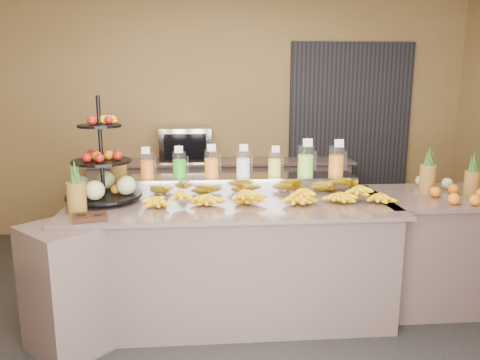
{
  "coord_description": "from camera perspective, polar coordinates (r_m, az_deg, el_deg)",
  "views": [
    {
      "loc": [
        -0.22,
        -3.18,
        1.85
      ],
      "look_at": [
        0.07,
        0.3,
        1.11
      ],
      "focal_mm": 35.0,
      "sensor_mm": 36.0,
      "label": 1
    }
  ],
  "objects": [
    {
      "name": "ground",
      "position": [
        3.69,
        -0.7,
        -18.08
      ],
      "size": [
        6.0,
        6.0,
        0.0
      ],
      "primitive_type": "plane",
      "color": "black",
      "rests_on": "ground"
    },
    {
      "name": "room_envelope",
      "position": [
        3.99,
        1.18,
        12.38
      ],
      "size": [
        6.04,
        5.02,
        2.82
      ],
      "color": "olive",
      "rests_on": "ground"
    },
    {
      "name": "buffet_counter",
      "position": [
        3.71,
        -2.8,
        -9.89
      ],
      "size": [
        2.75,
        1.25,
        0.93
      ],
      "color": "gray",
      "rests_on": "ground"
    },
    {
      "name": "right_counter",
      "position": [
        4.29,
        22.37,
        -7.71
      ],
      "size": [
        1.08,
        0.88,
        0.93
      ],
      "color": "gray",
      "rests_on": "ground"
    },
    {
      "name": "back_ledge",
      "position": [
        5.61,
        -2.29,
        -2.25
      ],
      "size": [
        3.1,
        0.55,
        0.93
      ],
      "color": "gray",
      "rests_on": "ground"
    },
    {
      "name": "pitcher_tray",
      "position": [
        3.87,
        0.38,
        -0.59
      ],
      "size": [
        1.85,
        0.3,
        0.15
      ],
      "primitive_type": "cube",
      "color": "gray",
      "rests_on": "buffet_counter"
    },
    {
      "name": "juice_pitcher_orange_a",
      "position": [
        3.85,
        -11.26,
        1.62
      ],
      "size": [
        0.11,
        0.11,
        0.27
      ],
      "color": "silver",
      "rests_on": "pitcher_tray"
    },
    {
      "name": "juice_pitcher_green",
      "position": [
        3.83,
        -7.39,
        1.71
      ],
      "size": [
        0.11,
        0.12,
        0.27
      ],
      "color": "silver",
      "rests_on": "pitcher_tray"
    },
    {
      "name": "juice_pitcher_orange_b",
      "position": [
        3.83,
        -3.5,
        1.85
      ],
      "size": [
        0.12,
        0.12,
        0.29
      ],
      "color": "silver",
      "rests_on": "pitcher_tray"
    },
    {
      "name": "juice_pitcher_milk",
      "position": [
        3.84,
        0.38,
        1.89
      ],
      "size": [
        0.12,
        0.12,
        0.28
      ],
      "color": "silver",
      "rests_on": "pitcher_tray"
    },
    {
      "name": "juice_pitcher_lemon",
      "position": [
        3.87,
        4.22,
        1.85
      ],
      "size": [
        0.11,
        0.11,
        0.26
      ],
      "color": "silver",
      "rests_on": "pitcher_tray"
    },
    {
      "name": "juice_pitcher_lime",
      "position": [
        3.92,
        7.99,
        2.18
      ],
      "size": [
        0.13,
        0.14,
        0.32
      ],
      "color": "silver",
      "rests_on": "pitcher_tray"
    },
    {
      "name": "juice_pitcher_orange_c",
      "position": [
        3.98,
        11.65,
        2.16
      ],
      "size": [
        0.13,
        0.13,
        0.31
      ],
      "color": "silver",
      "rests_on": "pitcher_tray"
    },
    {
      "name": "banana_heap",
      "position": [
        3.6,
        4.07,
        -1.68
      ],
      "size": [
        1.95,
        0.18,
        0.16
      ],
      "color": "yellow",
      "rests_on": "buffet_counter"
    },
    {
      "name": "fruit_stand",
      "position": [
        3.74,
        -15.87,
        0.6
      ],
      "size": [
        0.69,
        0.69,
        0.81
      ],
      "rotation": [
        0.0,
        0.0,
        -0.22
      ],
      "color": "black",
      "rests_on": "buffet_counter"
    },
    {
      "name": "condiment_caddy",
      "position": [
        3.33,
        -17.82,
        -4.34
      ],
      "size": [
        0.26,
        0.22,
        0.03
      ],
      "primitive_type": "cube",
      "rotation": [
        0.0,
        0.0,
        0.27
      ],
      "color": "black",
      "rests_on": "buffet_counter"
    },
    {
      "name": "pineapple_left_a",
      "position": [
        3.48,
        -19.33,
        -1.62
      ],
      "size": [
        0.13,
        0.13,
        0.38
      ],
      "rotation": [
        0.0,
        0.0,
        -0.25
      ],
      "color": "brown",
      "rests_on": "buffet_counter"
    },
    {
      "name": "pineapple_left_b",
      "position": [
        4.03,
        -14.54,
        0.61
      ],
      "size": [
        0.13,
        0.13,
        0.41
      ],
      "rotation": [
        0.0,
        0.0,
        0.38
      ],
      "color": "brown",
      "rests_on": "buffet_counter"
    },
    {
      "name": "right_fruit_pile",
      "position": [
        4.14,
        24.52,
        -0.87
      ],
      "size": [
        0.45,
        0.43,
        0.24
      ],
      "color": "brown",
      "rests_on": "right_counter"
    },
    {
      "name": "oven_warmer",
      "position": [
        5.49,
        -6.63,
        4.36
      ],
      "size": [
        0.59,
        0.41,
        0.39
      ],
      "primitive_type": "cube",
      "rotation": [
        0.0,
        0.0,
        0.0
      ],
      "color": "gray",
      "rests_on": "back_ledge"
    }
  ]
}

